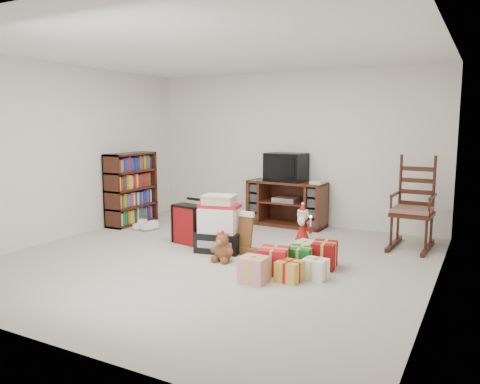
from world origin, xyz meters
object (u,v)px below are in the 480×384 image
at_px(tv_stand, 286,203).
at_px(bookshelf, 131,190).
at_px(teddy_bear, 223,249).
at_px(gift_cluster, 295,261).
at_px(mrs_claus_figurine, 216,224).
at_px(rocking_chair, 413,215).
at_px(red_suitcase, 189,224).
at_px(gift_pile, 220,227).
at_px(crt_television, 286,167).
at_px(santa_figurine, 302,233).
at_px(sneaker_pair, 145,227).

relative_size(tv_stand, bookshelf, 1.10).
bearing_deg(bookshelf, teddy_bear, -25.56).
distance_m(bookshelf, gift_cluster, 3.61).
height_order(tv_stand, teddy_bear, tv_stand).
bearing_deg(tv_stand, mrs_claus_figurine, -104.51).
relative_size(rocking_chair, red_suitcase, 2.02).
distance_m(gift_pile, crt_television, 2.00).
bearing_deg(mrs_claus_figurine, santa_figurine, 6.14).
bearing_deg(gift_cluster, tv_stand, 114.75).
height_order(tv_stand, sneaker_pair, tv_stand).
height_order(rocking_chair, mrs_claus_figurine, rocking_chair).
relative_size(rocking_chair, teddy_bear, 3.69).
bearing_deg(santa_figurine, mrs_claus_figurine, -173.86).
height_order(teddy_bear, sneaker_pair, teddy_bear).
xyz_separation_m(gift_cluster, crt_television, (-1.07, 2.29, 0.82)).
bearing_deg(gift_cluster, teddy_bear, 178.56).
bearing_deg(gift_cluster, gift_pile, 161.68).
height_order(teddy_bear, mrs_claus_figurine, mrs_claus_figurine).
distance_m(bookshelf, crt_television, 2.59).
bearing_deg(crt_television, tv_stand, -35.82).
distance_m(tv_stand, santa_figurine, 1.55).
height_order(rocking_chair, gift_cluster, rocking_chair).
bearing_deg(crt_television, sneaker_pair, -138.33).
distance_m(gift_pile, santa_figurine, 1.09).
bearing_deg(red_suitcase, sneaker_pair, 169.54).
height_order(bookshelf, crt_television, crt_television).
xyz_separation_m(rocking_chair, santa_figurine, (-1.24, -0.87, -0.20)).
xyz_separation_m(tv_stand, red_suitcase, (-0.75, -1.73, -0.09)).
height_order(teddy_bear, crt_television, crt_television).
xyz_separation_m(red_suitcase, gift_cluster, (1.79, -0.53, -0.14)).
xyz_separation_m(red_suitcase, crt_television, (0.72, 1.75, 0.68)).
height_order(bookshelf, sneaker_pair, bookshelf).
bearing_deg(crt_television, gift_cluster, -60.13).
relative_size(red_suitcase, sneaker_pair, 1.75).
relative_size(tv_stand, gift_cluster, 1.12).
bearing_deg(rocking_chair, mrs_claus_figurine, -155.34).
height_order(bookshelf, gift_cluster, bookshelf).
xyz_separation_m(gift_pile, gift_cluster, (1.21, -0.40, -0.18)).
bearing_deg(santa_figurine, gift_pile, -150.83).
xyz_separation_m(mrs_claus_figurine, sneaker_pair, (-1.39, 0.13, -0.21)).
bearing_deg(sneaker_pair, bookshelf, 152.27).
height_order(santa_figurine, mrs_claus_figurine, mrs_claus_figurine).
relative_size(rocking_chair, gift_pile, 1.77).
bearing_deg(crt_television, red_suitcase, -107.52).
height_order(rocking_chair, red_suitcase, rocking_chair).
height_order(mrs_claus_figurine, sneaker_pair, mrs_claus_figurine).
xyz_separation_m(tv_stand, gift_cluster, (1.04, -2.26, -0.23)).
height_order(gift_pile, crt_television, crt_television).
bearing_deg(santa_figurine, sneaker_pair, -179.85).
height_order(gift_pile, sneaker_pair, gift_pile).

